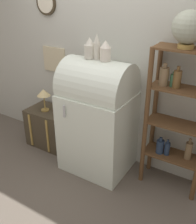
% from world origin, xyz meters
% --- Properties ---
extents(ground_plane, '(12.00, 12.00, 0.00)m').
position_xyz_m(ground_plane, '(0.00, 0.00, 0.00)').
color(ground_plane, '#60564C').
extents(wall_back, '(7.00, 0.09, 2.70)m').
position_xyz_m(wall_back, '(-0.01, 0.57, 1.35)').
color(wall_back, '#B7B7AD').
rests_on(wall_back, ground_plane).
extents(refrigerator, '(0.78, 0.68, 1.37)m').
position_xyz_m(refrigerator, '(-0.00, 0.23, 0.70)').
color(refrigerator, silver).
rests_on(refrigerator, ground_plane).
extents(suitcase_trunk, '(0.56, 0.43, 0.53)m').
position_xyz_m(suitcase_trunk, '(-0.85, 0.30, 0.27)').
color(suitcase_trunk, '#423828').
rests_on(suitcase_trunk, ground_plane).
extents(shelf_unit, '(0.64, 0.30, 1.56)m').
position_xyz_m(shelf_unit, '(0.86, 0.38, 0.87)').
color(shelf_unit, brown).
rests_on(shelf_unit, ground_plane).
extents(globe, '(0.29, 0.29, 0.33)m').
position_xyz_m(globe, '(0.85, 0.36, 1.74)').
color(globe, '#AD8942').
rests_on(globe, shelf_unit).
extents(vase_left, '(0.11, 0.11, 0.22)m').
position_xyz_m(vase_left, '(-0.09, 0.22, 1.47)').
color(vase_left, beige).
rests_on(vase_left, refrigerator).
extents(vase_center, '(0.07, 0.07, 0.27)m').
position_xyz_m(vase_center, '(-0.01, 0.23, 1.49)').
color(vase_center, beige).
rests_on(vase_center, refrigerator).
extents(vase_right, '(0.11, 0.11, 0.21)m').
position_xyz_m(vase_right, '(0.09, 0.23, 1.47)').
color(vase_right, silver).
rests_on(vase_right, refrigerator).
extents(desk_lamp, '(0.18, 0.18, 0.31)m').
position_xyz_m(desk_lamp, '(-0.86, 0.27, 0.78)').
color(desk_lamp, '#AD8942').
rests_on(desk_lamp, suitcase_trunk).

